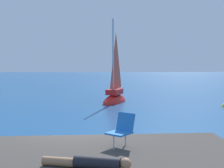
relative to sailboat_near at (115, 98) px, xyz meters
name	(u,v)px	position (x,y,z in m)	size (l,w,h in m)	color
ground_plane	(76,156)	(-1.63, -12.85, -0.36)	(160.00, 160.00, 0.00)	navy
boulder_inland	(50,164)	(-2.32, -13.61, -0.36)	(1.47, 1.18, 0.81)	#474239
sailboat_near	(115,98)	(0.00, 0.00, 0.00)	(2.45, 3.69, 6.67)	red
person_sunbather	(90,163)	(-0.99, -16.75, 0.71)	(1.74, 0.58, 0.25)	black
beach_chair	(122,128)	(-0.30, -15.23, 1.03)	(0.75, 0.76, 0.80)	blue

